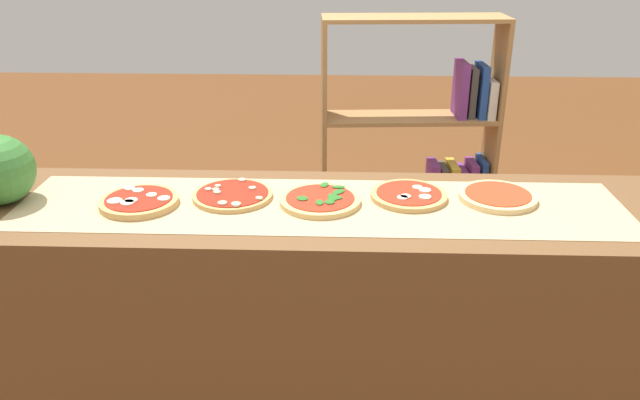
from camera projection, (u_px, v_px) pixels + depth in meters
The scene contains 8 objects.
counter at pixel (320, 328), 2.17m from camera, with size 2.31×0.60×0.92m, color brown.
parchment_paper at pixel (320, 206), 1.98m from camera, with size 1.90×0.43×0.00m, color tan.
pizza_mozzarella_0 at pixel (139, 201), 1.98m from camera, with size 0.25×0.25×0.03m.
pizza_mushroom_1 at pixel (233, 195), 2.03m from camera, with size 0.26×0.26×0.02m.
pizza_spinach_2 at pixel (320, 200), 1.99m from camera, with size 0.26×0.26×0.03m.
pizza_mozzarella_3 at pixel (409, 195), 2.03m from camera, with size 0.25×0.25×0.02m.
pizza_plain_4 at pixel (498, 196), 2.02m from camera, with size 0.25×0.25×0.02m.
bookshelf at pixel (429, 179), 3.06m from camera, with size 0.83×0.28×1.36m.
Camera 1 is at (0.07, -1.81, 1.74)m, focal length 35.47 mm.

